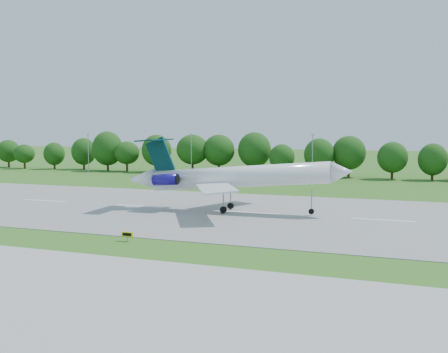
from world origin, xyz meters
TOP-DOWN VIEW (x-y plane):
  - ground at (0.00, 0.00)m, footprint 600.00×600.00m
  - runway at (0.00, 25.00)m, footprint 400.00×45.00m
  - taxiway at (0.00, -18.00)m, footprint 400.00×23.00m
  - tree_line at (0.00, 92.00)m, footprint 288.40×8.40m
  - light_poles at (-2.50, 82.00)m, footprint 175.90×0.25m
  - airliner at (-23.95, 24.90)m, footprint 37.08×26.92m
  - taxi_sign_left at (-28.05, 0.49)m, footprint 1.60×0.27m
  - service_vehicle_a at (-32.73, 85.09)m, footprint 3.76×2.60m
  - service_vehicle_b at (-29.61, 80.42)m, footprint 3.90×2.13m

SIDE VIEW (x-z plane):
  - ground at x=0.00m, z-range 0.00..0.00m
  - runway at x=0.00m, z-range 0.00..0.08m
  - taxiway at x=0.00m, z-range 0.00..0.08m
  - service_vehicle_a at x=-32.73m, z-range 0.00..1.17m
  - service_vehicle_b at x=-29.61m, z-range 0.00..1.26m
  - taxi_sign_left at x=-28.05m, z-range 0.27..1.39m
  - airliner at x=-23.95m, z-range -0.21..11.74m
  - tree_line at x=0.00m, z-range 0.99..11.39m
  - light_poles at x=-2.50m, z-range 0.24..12.43m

